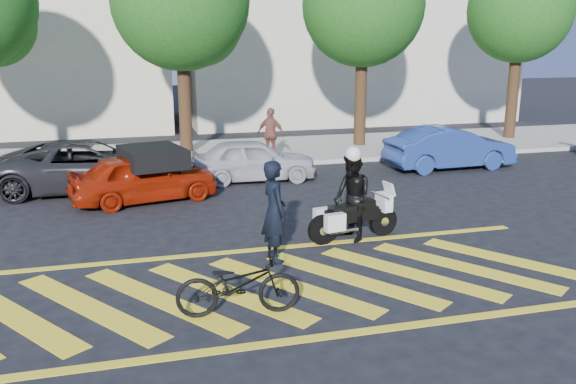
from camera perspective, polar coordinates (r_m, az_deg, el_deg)
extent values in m
plane|color=black|center=(10.41, -2.42, -9.00)|extent=(90.00, 90.00, 0.00)
cube|color=#9E998E|center=(21.81, -9.43, 3.46)|extent=(60.00, 5.00, 0.15)
cube|color=yellow|center=(10.36, -24.33, -10.44)|extent=(2.43, 3.21, 0.01)
cube|color=yellow|center=(10.22, -18.16, -10.17)|extent=(2.43, 3.21, 0.01)
cube|color=yellow|center=(10.21, -11.90, -9.79)|extent=(2.43, 3.21, 0.01)
cube|color=yellow|center=(10.31, -5.71, -9.29)|extent=(2.43, 3.21, 0.01)
cube|color=yellow|center=(10.52, 0.27, -8.71)|extent=(2.43, 3.21, 0.01)
cube|color=yellow|center=(10.84, 5.94, -8.06)|extent=(2.43, 3.21, 0.01)
cube|color=yellow|center=(11.26, 11.22, -7.40)|extent=(2.43, 3.21, 0.01)
cube|color=yellow|center=(11.77, 16.06, -6.72)|extent=(2.43, 3.21, 0.01)
cube|color=yellow|center=(12.36, 20.47, -6.07)|extent=(2.43, 3.21, 0.01)
cube|color=yellow|center=(8.75, 0.43, -13.76)|extent=(12.00, 0.20, 0.01)
cube|color=yellow|center=(12.14, -4.41, -5.53)|extent=(12.00, 0.20, 0.01)
cube|color=beige|center=(32.32, 5.13, 16.74)|extent=(16.00, 8.00, 11.00)
cylinder|color=black|center=(21.54, -9.64, 8.50)|extent=(0.44, 0.44, 4.00)
sphere|color=#185516|center=(21.46, -10.02, 17.20)|extent=(4.60, 4.60, 4.60)
sphere|color=#185516|center=(21.80, -8.39, 15.40)|extent=(2.99, 2.99, 2.99)
cylinder|color=black|center=(23.09, 6.81, 8.98)|extent=(0.44, 0.44, 4.00)
sphere|color=#185516|center=(23.01, 7.06, 16.96)|extent=(4.40, 4.40, 4.40)
sphere|color=#185516|center=(23.50, 8.13, 15.26)|extent=(2.86, 2.86, 2.86)
cylinder|color=black|center=(26.21, 20.29, 8.83)|extent=(0.44, 0.44, 4.00)
sphere|color=#185516|center=(26.14, 20.90, 15.60)|extent=(4.00, 4.00, 4.00)
sphere|color=#185516|center=(26.72, 21.47, 14.21)|extent=(2.60, 2.60, 2.60)
imported|color=black|center=(11.34, -1.30, -1.82)|extent=(0.57, 0.77, 1.93)
imported|color=black|center=(9.33, -4.69, -8.59)|extent=(1.94, 0.83, 0.99)
cylinder|color=black|center=(12.42, 3.25, -3.55)|extent=(0.63, 0.23, 0.62)
cylinder|color=silver|center=(12.42, 3.25, -3.55)|extent=(0.21, 0.18, 0.19)
cylinder|color=black|center=(13.14, 8.89, -2.70)|extent=(0.63, 0.23, 0.62)
cylinder|color=silver|center=(13.14, 8.89, -2.70)|extent=(0.21, 0.18, 0.19)
cube|color=black|center=(12.68, 6.00, -2.13)|extent=(1.20, 0.44, 0.28)
cube|color=black|center=(12.77, 7.10, -1.17)|extent=(0.46, 0.35, 0.21)
cube|color=black|center=(12.51, 5.09, -1.53)|extent=(0.56, 0.40, 0.11)
cube|color=silver|center=(13.03, 8.96, -0.92)|extent=(0.27, 0.42, 0.37)
cube|color=silver|center=(12.63, 3.34, -2.27)|extent=(0.44, 0.24, 0.36)
cube|color=silver|center=(12.22, 4.42, -2.86)|extent=(0.44, 0.24, 0.36)
imported|color=black|center=(12.58, 6.02, -0.52)|extent=(0.83, 0.99, 1.82)
imported|color=#961A06|center=(15.98, -13.33, 1.34)|extent=(3.96, 2.32, 1.27)
imported|color=black|center=(17.50, -18.14, 2.32)|extent=(5.10, 2.59, 1.38)
imported|color=#B4B4B9|center=(17.84, -3.30, 3.03)|extent=(3.74, 1.67, 1.25)
imported|color=navy|center=(20.12, 14.90, 4.01)|extent=(4.17, 1.60, 1.36)
imported|color=brown|center=(20.12, -1.59, 5.45)|extent=(1.03, 0.99, 1.72)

